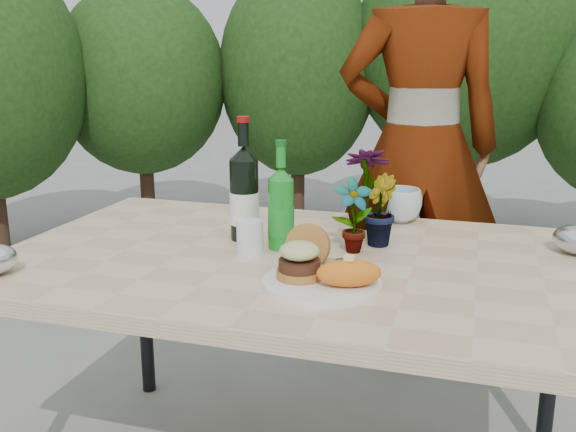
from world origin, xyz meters
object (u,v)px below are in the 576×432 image
(dinner_plate, at_px, (322,283))
(person, at_px, (420,147))
(patio_table, at_px, (297,275))
(wine_bottle, at_px, (244,195))

(dinner_plate, height_order, person, person)
(dinner_plate, bearing_deg, patio_table, 120.48)
(person, bearing_deg, wine_bottle, 53.38)
(person, bearing_deg, dinner_plate, 72.49)
(patio_table, height_order, wine_bottle, wine_bottle)
(wine_bottle, xyz_separation_m, person, (0.41, 0.94, 0.03))
(wine_bottle, bearing_deg, person, 60.34)
(patio_table, bearing_deg, dinner_plate, -59.52)
(wine_bottle, bearing_deg, patio_table, -35.88)
(patio_table, distance_m, person, 1.09)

